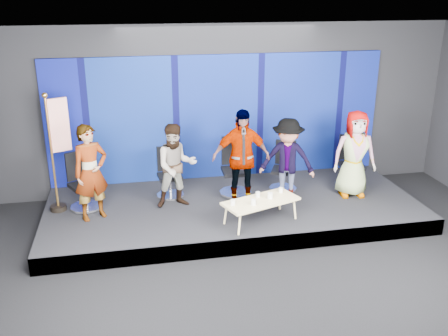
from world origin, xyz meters
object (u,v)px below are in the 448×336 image
(mug_e, at_px, (281,190))
(panelist_c, at_px, (241,158))
(chair_a, at_px, (84,190))
(mug_b, at_px, (253,202))
(chair_c, at_px, (235,176))
(chair_d, at_px, (284,174))
(panelist_a, at_px, (91,173))
(panelist_b, at_px, (176,166))
(mug_a, at_px, (233,202))
(mug_c, at_px, (258,194))
(chair_b, at_px, (170,181))
(panelist_d, at_px, (287,160))
(panelist_e, at_px, (354,154))
(chair_e, at_px, (350,169))
(mug_d, at_px, (270,196))
(coffee_table, at_px, (261,202))
(flag_stand, at_px, (58,149))

(mug_e, bearing_deg, panelist_c, 136.87)
(chair_a, bearing_deg, mug_b, -52.94)
(chair_c, bearing_deg, chair_a, -175.53)
(chair_c, relative_size, mug_e, 12.60)
(chair_d, bearing_deg, panelist_a, -145.98)
(panelist_b, xyz_separation_m, mug_a, (0.83, -1.07, -0.33))
(chair_c, xyz_separation_m, panelist_c, (-0.00, -0.51, 0.54))
(panelist_b, relative_size, mug_c, 17.15)
(chair_b, relative_size, mug_c, 10.59)
(panelist_d, distance_m, panelist_e, 1.34)
(chair_e, height_order, mug_e, chair_e)
(chair_d, bearing_deg, chair_c, -154.86)
(mug_a, bearing_deg, mug_c, 26.69)
(panelist_b, height_order, mug_d, panelist_b)
(coffee_table, bearing_deg, mug_d, 11.22)
(chair_e, distance_m, flag_stand, 5.73)
(mug_b, bearing_deg, panelist_d, 48.31)
(panelist_e, bearing_deg, chair_c, 174.63)
(chair_a, distance_m, flag_stand, 0.89)
(chair_b, relative_size, chair_e, 0.93)
(coffee_table, bearing_deg, flag_stand, 160.26)
(chair_d, xyz_separation_m, coffee_table, (-0.85, -1.34, 0.05))
(flag_stand, bearing_deg, chair_a, -28.18)
(panelist_e, height_order, mug_c, panelist_e)
(mug_e, bearing_deg, mug_d, -139.36)
(panelist_e, bearing_deg, mug_c, -154.54)
(chair_b, bearing_deg, panelist_e, -15.22)
(mug_d, xyz_separation_m, flag_stand, (-3.59, 1.19, 0.70))
(chair_c, height_order, mug_b, chair_c)
(panelist_d, bearing_deg, mug_d, -99.84)
(mug_c, bearing_deg, panelist_e, 17.82)
(chair_d, xyz_separation_m, mug_d, (-0.67, -1.31, 0.13))
(panelist_e, bearing_deg, chair_e, 77.20)
(panelist_c, relative_size, panelist_e, 1.08)
(chair_c, xyz_separation_m, mug_e, (0.60, -1.07, 0.08))
(chair_c, height_order, panelist_e, panelist_e)
(panelist_a, xyz_separation_m, mug_c, (2.83, -0.59, -0.40))
(coffee_table, distance_m, mug_a, 0.54)
(chair_a, bearing_deg, mug_e, -42.39)
(panelist_a, bearing_deg, flag_stand, 112.24)
(mug_c, height_order, mug_e, mug_c)
(flag_stand, bearing_deg, chair_b, -18.51)
(mug_c, bearing_deg, panelist_c, 102.21)
(chair_e, height_order, panelist_e, panelist_e)
(panelist_d, relative_size, mug_b, 15.87)
(panelist_a, bearing_deg, mug_a, -47.17)
(chair_b, height_order, mug_c, chair_b)
(panelist_a, distance_m, mug_b, 2.85)
(chair_b, height_order, panelist_d, panelist_d)
(panelist_a, relative_size, coffee_table, 1.19)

